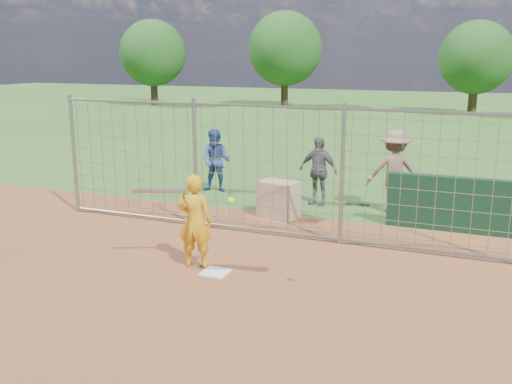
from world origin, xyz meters
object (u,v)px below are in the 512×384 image
at_px(equipment_bin, 279,199).
at_px(bystander_b, 318,170).
at_px(batter, 195,221).
at_px(bystander_a, 216,161).
at_px(bystander_c, 394,171).

bearing_deg(equipment_bin, bystander_b, 88.03).
height_order(batter, equipment_bin, batter).
relative_size(bystander_a, bystander_b, 0.99).
distance_m(batter, bystander_b, 4.78).
xyz_separation_m(bystander_a, bystander_b, (2.76, -0.26, 0.00)).
xyz_separation_m(bystander_b, equipment_bin, (-0.46, -1.42, -0.41)).
bearing_deg(batter, bystander_c, -128.45).
relative_size(batter, bystander_a, 0.98).
height_order(bystander_a, equipment_bin, bystander_a).
height_order(batter, bystander_a, bystander_a).
height_order(bystander_c, equipment_bin, bystander_c).
bearing_deg(bystander_a, bystander_b, -11.89).
bearing_deg(equipment_bin, batter, -78.78).
xyz_separation_m(bystander_b, bystander_c, (1.75, -0.01, 0.12)).
xyz_separation_m(batter, bystander_c, (2.48, 4.71, 0.14)).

